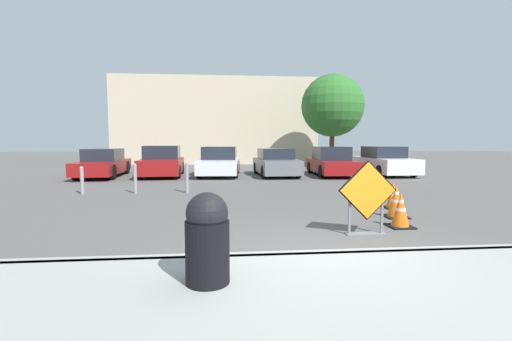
# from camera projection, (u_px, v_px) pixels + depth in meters

# --- Properties ---
(ground_plane) EXTENTS (96.00, 96.00, 0.00)m
(ground_plane) POSITION_uv_depth(u_px,v_px,m) (257.00, 181.00, 14.85)
(ground_plane) COLOR #565451
(sidewalk_strip) EXTENTS (23.48, 2.94, 0.14)m
(sidewalk_strip) POSITION_uv_depth(u_px,v_px,m) (363.00, 305.00, 3.46)
(sidewalk_strip) COLOR #999993
(sidewalk_strip) RESTS_ON ground_plane
(curb_lip) EXTENTS (23.48, 0.20, 0.14)m
(curb_lip) POSITION_uv_depth(u_px,v_px,m) (322.00, 256.00, 4.92)
(curb_lip) COLOR #999993
(curb_lip) RESTS_ON ground_plane
(road_closed_sign) EXTENTS (1.10, 0.20, 1.38)m
(road_closed_sign) POSITION_uv_depth(u_px,v_px,m) (367.00, 196.00, 6.27)
(road_closed_sign) COLOR black
(road_closed_sign) RESTS_ON ground_plane
(traffic_cone_nearest) EXTENTS (0.47, 0.47, 0.71)m
(traffic_cone_nearest) POSITION_uv_depth(u_px,v_px,m) (400.00, 210.00, 6.88)
(traffic_cone_nearest) COLOR black
(traffic_cone_nearest) RESTS_ON ground_plane
(traffic_cone_second) EXTENTS (0.50, 0.50, 0.76)m
(traffic_cone_second) POSITION_uv_depth(u_px,v_px,m) (396.00, 201.00, 7.77)
(traffic_cone_second) COLOR black
(traffic_cone_second) RESTS_ON ground_plane
(traffic_cone_third) EXTENTS (0.42, 0.42, 0.71)m
(traffic_cone_third) POSITION_uv_depth(u_px,v_px,m) (393.00, 195.00, 8.84)
(traffic_cone_third) COLOR black
(traffic_cone_third) RESTS_ON ground_plane
(parked_car_nearest) EXTENTS (2.00, 4.77, 1.38)m
(parked_car_nearest) POSITION_uv_depth(u_px,v_px,m) (103.00, 164.00, 16.86)
(parked_car_nearest) COLOR maroon
(parked_car_nearest) RESTS_ON ground_plane
(parked_car_second) EXTENTS (2.12, 4.15, 1.53)m
(parked_car_second) POSITION_uv_depth(u_px,v_px,m) (162.00, 162.00, 17.08)
(parked_car_second) COLOR maroon
(parked_car_second) RESTS_ON ground_plane
(parked_car_third) EXTENTS (2.19, 4.50, 1.48)m
(parked_car_third) POSITION_uv_depth(u_px,v_px,m) (220.00, 162.00, 17.46)
(parked_car_third) COLOR silver
(parked_car_third) RESTS_ON ground_plane
(parked_car_fourth) EXTENTS (2.01, 4.20, 1.38)m
(parked_car_fourth) POSITION_uv_depth(u_px,v_px,m) (276.00, 163.00, 17.41)
(parked_car_fourth) COLOR slate
(parked_car_fourth) RESTS_ON ground_plane
(parked_car_fifth) EXTENTS (1.98, 4.29, 1.47)m
(parked_car_fifth) POSITION_uv_depth(u_px,v_px,m) (331.00, 162.00, 17.51)
(parked_car_fifth) COLOR maroon
(parked_car_fifth) RESTS_ON ground_plane
(parked_car_sixth) EXTENTS (1.96, 4.34, 1.48)m
(parked_car_sixth) POSITION_uv_depth(u_px,v_px,m) (384.00, 162.00, 17.89)
(parked_car_sixth) COLOR white
(parked_car_sixth) RESTS_ON ground_plane
(trash_bin) EXTENTS (0.49, 0.49, 1.02)m
(trash_bin) POSITION_uv_depth(u_px,v_px,m) (207.00, 237.00, 3.80)
(trash_bin) COLOR black
(trash_bin) RESTS_ON sidewalk_strip
(bollard_nearest) EXTENTS (0.12, 0.12, 1.04)m
(bollard_nearest) POSITION_uv_depth(u_px,v_px,m) (187.00, 177.00, 11.50)
(bollard_nearest) COLOR gray
(bollard_nearest) RESTS_ON ground_plane
(bollard_second) EXTENTS (0.12, 0.12, 1.00)m
(bollard_second) POSITION_uv_depth(u_px,v_px,m) (135.00, 178.00, 11.35)
(bollard_second) COLOR gray
(bollard_second) RESTS_ON ground_plane
(bollard_third) EXTENTS (0.12, 0.12, 0.92)m
(bollard_third) POSITION_uv_depth(u_px,v_px,m) (82.00, 179.00, 11.19)
(bollard_third) COLOR gray
(bollard_third) RESTS_ON ground_plane
(building_facade_backdrop) EXTENTS (15.78, 5.00, 6.70)m
(building_facade_backdrop) POSITION_uv_depth(u_px,v_px,m) (217.00, 122.00, 28.29)
(building_facade_backdrop) COLOR beige
(building_facade_backdrop) RESTS_ON ground_plane
(street_tree_behind_lot) EXTENTS (4.11, 4.11, 6.17)m
(street_tree_behind_lot) POSITION_uv_depth(u_px,v_px,m) (333.00, 106.00, 22.56)
(street_tree_behind_lot) COLOR #513823
(street_tree_behind_lot) RESTS_ON ground_plane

